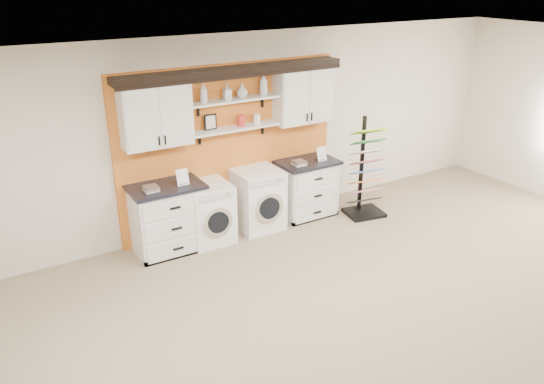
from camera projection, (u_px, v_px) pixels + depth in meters
floor at (425, 380)px, 4.98m from camera, size 10.00×10.00×0.00m
ceiling at (467, 83)px, 3.90m from camera, size 10.00×10.00×0.00m
wall_back at (229, 134)px, 7.61m from camera, size 10.00×0.00×10.00m
accent_panel at (230, 148)px, 7.66m from camera, size 3.40×0.07×2.40m
upper_cabinet_left at (155, 114)px, 6.72m from camera, size 0.90×0.35×0.84m
upper_cabinet_right at (303, 94)px, 7.79m from camera, size 0.90×0.35×0.84m
shelf_lower at (235, 128)px, 7.40m from camera, size 1.32×0.28×0.03m
shelf_upper at (234, 100)px, 7.24m from camera, size 1.32×0.28×0.03m
crown_molding at (233, 70)px, 7.10m from camera, size 3.30×0.41×0.13m
picture_frame at (210, 122)px, 7.22m from camera, size 0.18×0.02×0.22m
canister_red at (241, 121)px, 7.41m from camera, size 0.11×0.11×0.16m
canister_cream at (257, 119)px, 7.53m from camera, size 0.10×0.10×0.14m
base_cabinet_left at (168, 218)px, 7.14m from camera, size 0.98×0.66×0.96m
base_cabinet_right at (306, 188)px, 8.23m from camera, size 0.91×0.66×0.89m
washer at (208, 212)px, 7.44m from camera, size 0.61×0.71×0.86m
dryer at (258, 199)px, 7.81m from camera, size 0.64×0.71×0.90m
sample_rack at (365, 184)px, 8.21m from camera, size 0.64×0.56×1.55m
soap_bottle_a at (204, 93)px, 6.98m from camera, size 0.13×0.13×0.26m
soap_bottle_b at (227, 92)px, 7.15m from camera, size 0.10×0.10×0.21m
soap_bottle_c at (242, 91)px, 7.26m from camera, size 0.21×0.21×0.19m
soap_bottle_d at (264, 84)px, 7.40m from camera, size 0.12×0.12×0.30m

